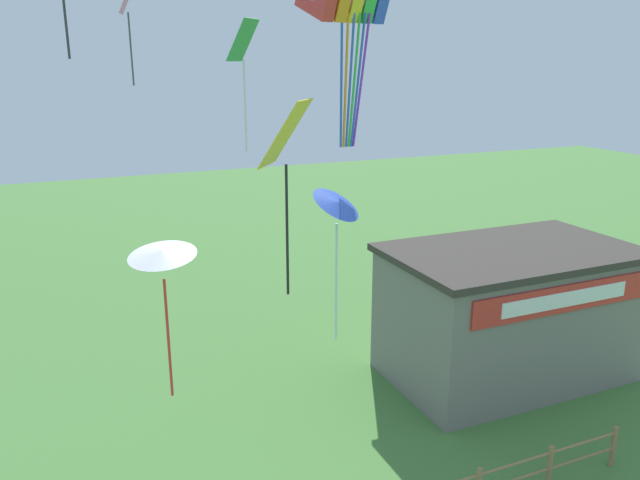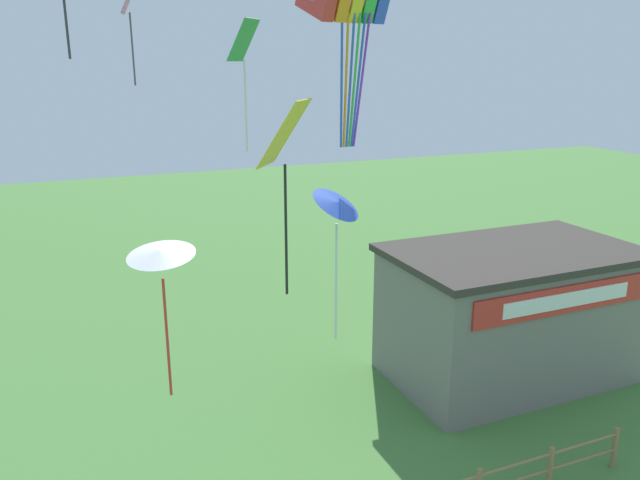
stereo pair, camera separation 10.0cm
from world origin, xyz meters
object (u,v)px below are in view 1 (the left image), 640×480
Objects in this scene: kite_green_diamond at (243,57)px; kite_white_delta at (162,257)px; kite_blue_delta at (337,208)px; kite_yellow_diamond at (286,152)px; seaside_building at (508,312)px; kite_pink_diamond at (128,13)px.

kite_green_diamond is 1.08× the size of kite_white_delta.
kite_white_delta is at bearing -159.58° from kite_blue_delta.
kite_green_diamond is 0.88× the size of kite_yellow_diamond.
kite_pink_diamond is (-11.73, 2.57, 9.66)m from seaside_building.
kite_yellow_diamond is at bearing -98.36° from kite_green_diamond.
kite_pink_diamond is 8.96m from kite_yellow_diamond.
kite_blue_delta is at bearing -154.18° from seaside_building.
kite_blue_delta is at bearing -64.92° from kite_pink_diamond.
seaside_building is 15.41m from kite_pink_diamond.
seaside_building is at bearing 25.82° from kite_blue_delta.
kite_blue_delta is 2.87m from kite_yellow_diamond.
kite_green_diamond reaches higher than seaside_building.
kite_yellow_diamond is (1.38, -8.40, -2.77)m from kite_pink_diamond.
kite_pink_diamond is 9.36m from kite_white_delta.
kite_yellow_diamond is at bearing -150.57° from seaside_building.
kite_white_delta is (-12.52, -5.62, 5.20)m from seaside_building.
kite_white_delta is at bearing 174.36° from kite_yellow_diamond.
kite_pink_diamond is at bearing 115.08° from kite_blue_delta.
kite_green_diamond is at bearing 110.49° from kite_blue_delta.
kite_pink_diamond is at bearing 118.37° from kite_green_diamond.
seaside_building is at bearing -12.35° from kite_pink_diamond.
kite_pink_diamond reaches higher than kite_white_delta.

